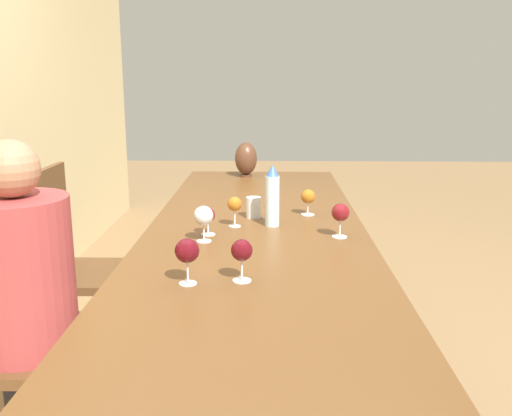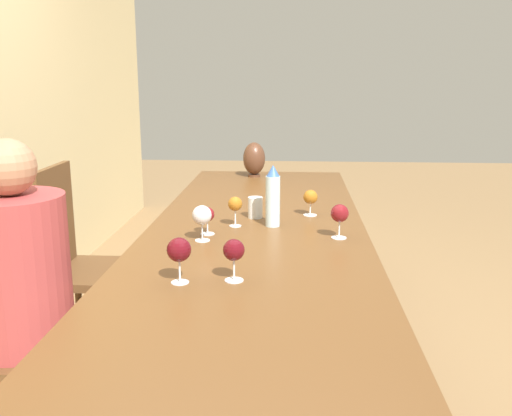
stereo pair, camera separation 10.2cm
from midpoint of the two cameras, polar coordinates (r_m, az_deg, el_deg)
name	(u,v)px [view 2 (the right image)]	position (r m, az deg, el deg)	size (l,w,h in m)	color
ground_plane	(256,377)	(2.86, 1.05, -16.51)	(14.00, 14.00, 0.00)	olive
dining_table	(256,242)	(2.59, 1.12, -3.40)	(3.16, 1.00, 0.73)	brown
water_bottle	(273,197)	(2.61, 2.81, 1.13)	(0.07, 0.07, 0.29)	#ADCCD6
water_tumbler	(255,207)	(2.78, 0.98, 0.05)	(0.07, 0.07, 0.10)	silver
vase	(254,159)	(3.90, 0.56, 4.94)	(0.15, 0.15, 0.23)	#4C2D1E
wine_glass_0	(234,251)	(1.92, -0.72, -4.33)	(0.07, 0.07, 0.15)	silver
wine_glass_1	(179,250)	(1.91, -6.20, -4.25)	(0.08, 0.08, 0.16)	silver
wine_glass_2	(235,205)	(2.61, -0.99, 0.34)	(0.07, 0.07, 0.14)	silver
wine_glass_3	(202,216)	(2.39, -4.22, -0.78)	(0.08, 0.08, 0.15)	silver
wine_glass_4	(207,215)	(2.49, -3.73, -0.74)	(0.06, 0.06, 0.12)	silver
wine_glass_5	(340,214)	(2.45, 9.54, -0.60)	(0.08, 0.08, 0.15)	silver
wine_glass_6	(310,198)	(2.84, 6.49, 1.03)	(0.07, 0.07, 0.13)	silver
chair_near	(3,329)	(2.26, -22.80, -11.11)	(0.44, 0.44, 0.99)	brown
chair_far	(83,259)	(2.95, -15.99, -4.94)	(0.44, 0.44, 0.99)	brown
person_near	(24,298)	(2.18, -20.92, -8.41)	(0.36, 0.36, 1.21)	#2D2D38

